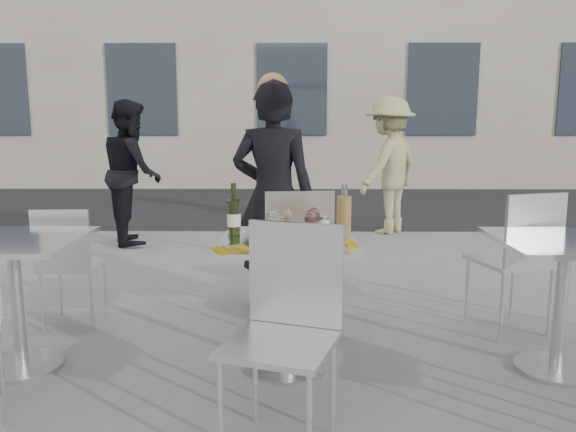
{
  "coord_description": "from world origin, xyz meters",
  "views": [
    {
      "loc": [
        0.03,
        -2.97,
        1.38
      ],
      "look_at": [
        0.0,
        0.15,
        0.85
      ],
      "focal_mm": 35.0,
      "sensor_mm": 36.0,
      "label": 1
    }
  ],
  "objects_px": {
    "side_table_right": "(563,277)",
    "sugar_shaker": "(324,226)",
    "side_table_left": "(15,276)",
    "pedestrian_b": "(389,166)",
    "side_chair_lfar": "(68,257)",
    "pizza_near": "(294,245)",
    "wineglass_white_b": "(286,216)",
    "pedestrian_a": "(132,172)",
    "napkin_right": "(340,244)",
    "wineglass_red_b": "(314,216)",
    "wineglass_white_a": "(272,218)",
    "main_table": "(288,277)",
    "wine_bottle": "(234,216)",
    "napkin_left": "(232,250)",
    "side_chair_rfar": "(521,251)",
    "chair_far": "(298,248)",
    "pizza_far": "(302,229)",
    "salad_plate": "(288,232)",
    "carafe": "(344,215)",
    "wineglass_red_a": "(310,219)",
    "chair_near": "(287,316)",
    "woman_diner": "(273,198)"
  },
  "relations": [
    {
      "from": "side_chair_lfar",
      "to": "napkin_left",
      "type": "bearing_deg",
      "value": 140.39
    },
    {
      "from": "chair_near",
      "to": "napkin_left",
      "type": "distance_m",
      "value": 0.54
    },
    {
      "from": "side_table_left",
      "to": "wine_bottle",
      "type": "height_order",
      "value": "wine_bottle"
    },
    {
      "from": "side_table_right",
      "to": "pizza_near",
      "type": "distance_m",
      "value": 1.49
    },
    {
      "from": "side_table_right",
      "to": "sugar_shaker",
      "type": "distance_m",
      "value": 1.33
    },
    {
      "from": "pedestrian_a",
      "to": "pizza_far",
      "type": "height_order",
      "value": "pedestrian_a"
    },
    {
      "from": "pizza_near",
      "to": "wineglass_red_b",
      "type": "distance_m",
      "value": 0.32
    },
    {
      "from": "side_chair_rfar",
      "to": "chair_far",
      "type": "bearing_deg",
      "value": -19.55
    },
    {
      "from": "side_table_right",
      "to": "sugar_shaker",
      "type": "height_order",
      "value": "sugar_shaker"
    },
    {
      "from": "main_table",
      "to": "wine_bottle",
      "type": "height_order",
      "value": "wine_bottle"
    },
    {
      "from": "side_table_right",
      "to": "pedestrian_a",
      "type": "distance_m",
      "value": 4.71
    },
    {
      "from": "pedestrian_b",
      "to": "napkin_right",
      "type": "height_order",
      "value": "pedestrian_b"
    },
    {
      "from": "side_chair_rfar",
      "to": "pizza_near",
      "type": "xyz_separation_m",
      "value": [
        -1.45,
        -0.73,
        0.2
      ]
    },
    {
      "from": "pizza_near",
      "to": "pizza_far",
      "type": "distance_m",
      "value": 0.41
    },
    {
      "from": "side_table_left",
      "to": "pedestrian_b",
      "type": "height_order",
      "value": "pedestrian_b"
    },
    {
      "from": "woman_diner",
      "to": "napkin_right",
      "type": "distance_m",
      "value": 1.27
    },
    {
      "from": "sugar_shaker",
      "to": "side_chair_lfar",
      "type": "bearing_deg",
      "value": 161.85
    },
    {
      "from": "wineglass_white_a",
      "to": "wineglass_red_a",
      "type": "xyz_separation_m",
      "value": [
        0.21,
        -0.03,
        0.0
      ]
    },
    {
      "from": "pizza_far",
      "to": "pedestrian_b",
      "type": "bearing_deg",
      "value": 73.2
    },
    {
      "from": "side_chair_lfar",
      "to": "pizza_far",
      "type": "xyz_separation_m",
      "value": [
        1.55,
        -0.43,
        0.28
      ]
    },
    {
      "from": "main_table",
      "to": "napkin_right",
      "type": "bearing_deg",
      "value": -27.95
    },
    {
      "from": "main_table",
      "to": "side_chair_lfar",
      "type": "relative_size",
      "value": 0.91
    },
    {
      "from": "salad_plate",
      "to": "carafe",
      "type": "xyz_separation_m",
      "value": [
        0.31,
        0.08,
        0.08
      ]
    },
    {
      "from": "wine_bottle",
      "to": "wineglass_red_a",
      "type": "relative_size",
      "value": 1.87
    },
    {
      "from": "wineglass_white_b",
      "to": "wineglass_red_b",
      "type": "xyz_separation_m",
      "value": [
        0.16,
        -0.02,
        0.0
      ]
    },
    {
      "from": "pizza_near",
      "to": "sugar_shaker",
      "type": "height_order",
      "value": "sugar_shaker"
    },
    {
      "from": "side_table_left",
      "to": "salad_plate",
      "type": "height_order",
      "value": "salad_plate"
    },
    {
      "from": "chair_near",
      "to": "napkin_right",
      "type": "bearing_deg",
      "value": 82.23
    },
    {
      "from": "main_table",
      "to": "sugar_shaker",
      "type": "xyz_separation_m",
      "value": [
        0.2,
        0.1,
        0.26
      ]
    },
    {
      "from": "pizza_near",
      "to": "wineglass_white_b",
      "type": "bearing_deg",
      "value": 98.99
    },
    {
      "from": "main_table",
      "to": "carafe",
      "type": "xyz_separation_m",
      "value": [
        0.31,
        0.09,
        0.33
      ]
    },
    {
      "from": "napkin_right",
      "to": "chair_far",
      "type": "bearing_deg",
      "value": 97.47
    },
    {
      "from": "sugar_shaker",
      "to": "pizza_near",
      "type": "bearing_deg",
      "value": -118.82
    },
    {
      "from": "side_table_left",
      "to": "pizza_far",
      "type": "xyz_separation_m",
      "value": [
        1.58,
        0.21,
        0.23
      ]
    },
    {
      "from": "wineglass_red_a",
      "to": "wineglass_white_a",
      "type": "bearing_deg",
      "value": 172.36
    },
    {
      "from": "pizza_near",
      "to": "wineglass_white_b",
      "type": "height_order",
      "value": "wineglass_white_b"
    },
    {
      "from": "side_table_left",
      "to": "pizza_near",
      "type": "height_order",
      "value": "pizza_near"
    },
    {
      "from": "pedestrian_a",
      "to": "wineglass_red_b",
      "type": "bearing_deg",
      "value": -169.54
    },
    {
      "from": "pizza_near",
      "to": "wineglass_white_a",
      "type": "height_order",
      "value": "wineglass_white_a"
    },
    {
      "from": "side_chair_lfar",
      "to": "side_table_right",
      "type": "bearing_deg",
      "value": 165.49
    },
    {
      "from": "main_table",
      "to": "pizza_far",
      "type": "xyz_separation_m",
      "value": [
        0.08,
        0.21,
        0.23
      ]
    },
    {
      "from": "main_table",
      "to": "pedestrian_a",
      "type": "height_order",
      "value": "pedestrian_a"
    },
    {
      "from": "pizza_far",
      "to": "wineglass_red_b",
      "type": "bearing_deg",
      "value": -62.23
    },
    {
      "from": "side_table_right",
      "to": "pizza_near",
      "type": "height_order",
      "value": "pizza_near"
    },
    {
      "from": "chair_near",
      "to": "wineglass_white_b",
      "type": "bearing_deg",
      "value": 109.41
    },
    {
      "from": "chair_far",
      "to": "pedestrian_b",
      "type": "xyz_separation_m",
      "value": [
        1.15,
        3.37,
        0.27
      ]
    },
    {
      "from": "chair_near",
      "to": "wine_bottle",
      "type": "xyz_separation_m",
      "value": [
        -0.3,
        0.77,
        0.3
      ]
    },
    {
      "from": "side_table_left",
      "to": "wineglass_red_a",
      "type": "bearing_deg",
      "value": -0.03
    },
    {
      "from": "side_table_left",
      "to": "pedestrian_b",
      "type": "xyz_separation_m",
      "value": [
        2.71,
        3.96,
        0.3
      ]
    },
    {
      "from": "wine_bottle",
      "to": "napkin_right",
      "type": "relative_size",
      "value": 1.45
    }
  ]
}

